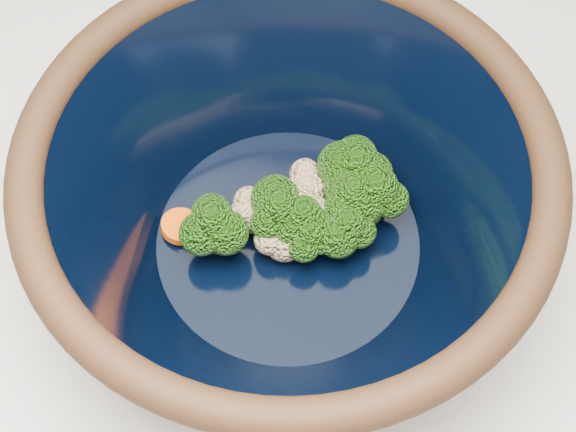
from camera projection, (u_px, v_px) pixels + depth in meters
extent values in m
cube|color=white|center=(282.00, 407.00, 0.99)|extent=(1.20, 1.20, 0.90)
cylinder|color=black|center=(288.00, 257.00, 0.59)|extent=(0.20, 0.20, 0.01)
torus|color=black|center=(288.00, 160.00, 0.47)|extent=(0.33, 0.33, 0.02)
cylinder|color=black|center=(288.00, 241.00, 0.56)|extent=(0.19, 0.19, 0.00)
cylinder|color=#608442|center=(309.00, 247.00, 0.55)|extent=(0.01, 0.01, 0.02)
ellipsoid|color=#296413|center=(310.00, 233.00, 0.53)|extent=(0.03, 0.03, 0.03)
cylinder|color=#608442|center=(280.00, 226.00, 0.56)|extent=(0.01, 0.01, 0.02)
ellipsoid|color=#296413|center=(280.00, 208.00, 0.53)|extent=(0.04, 0.04, 0.04)
cylinder|color=#608442|center=(354.00, 184.00, 0.57)|extent=(0.01, 0.01, 0.02)
ellipsoid|color=#296413|center=(357.00, 164.00, 0.55)|extent=(0.05, 0.05, 0.04)
cylinder|color=#608442|center=(302.00, 232.00, 0.56)|extent=(0.01, 0.01, 0.02)
ellipsoid|color=#296413|center=(303.00, 216.00, 0.54)|extent=(0.04, 0.04, 0.03)
cylinder|color=#608442|center=(373.00, 208.00, 0.56)|extent=(0.01, 0.01, 0.02)
ellipsoid|color=#296413|center=(376.00, 189.00, 0.54)|extent=(0.05, 0.05, 0.04)
cylinder|color=#608442|center=(216.00, 239.00, 0.55)|extent=(0.01, 0.01, 0.02)
ellipsoid|color=#296413|center=(213.00, 221.00, 0.53)|extent=(0.04, 0.04, 0.04)
cylinder|color=#608442|center=(350.00, 212.00, 0.56)|extent=(0.01, 0.01, 0.02)
ellipsoid|color=#296413|center=(352.00, 194.00, 0.54)|extent=(0.04, 0.04, 0.04)
cylinder|color=#608442|center=(345.00, 241.00, 0.55)|extent=(0.01, 0.01, 0.02)
ellipsoid|color=#296413|center=(347.00, 226.00, 0.53)|extent=(0.04, 0.04, 0.03)
sphere|color=beige|center=(300.00, 221.00, 0.55)|extent=(0.03, 0.03, 0.03)
sphere|color=beige|center=(307.00, 191.00, 0.56)|extent=(0.03, 0.03, 0.03)
sphere|color=beige|center=(284.00, 241.00, 0.55)|extent=(0.03, 0.03, 0.03)
sphere|color=beige|center=(289.00, 231.00, 0.55)|extent=(0.03, 0.03, 0.03)
sphere|color=beige|center=(293.00, 226.00, 0.55)|extent=(0.03, 0.03, 0.03)
sphere|color=beige|center=(278.00, 237.00, 0.55)|extent=(0.03, 0.03, 0.03)
sphere|color=beige|center=(348.00, 181.00, 0.57)|extent=(0.03, 0.03, 0.03)
sphere|color=beige|center=(255.00, 216.00, 0.56)|extent=(0.03, 0.03, 0.03)
cylinder|color=#FF660B|center=(288.00, 222.00, 0.56)|extent=(0.03, 0.03, 0.01)
cylinder|color=#FF660B|center=(181.00, 226.00, 0.56)|extent=(0.03, 0.03, 0.01)
cylinder|color=#FF660B|center=(325.00, 212.00, 0.57)|extent=(0.03, 0.03, 0.01)
cylinder|color=#FF660B|center=(339.00, 226.00, 0.56)|extent=(0.03, 0.03, 0.01)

